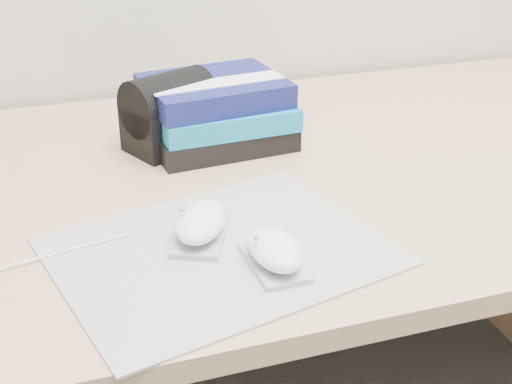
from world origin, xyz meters
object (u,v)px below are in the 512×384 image
object	(u,v)px
desk	(263,273)
pouch	(169,112)
mouse_rear	(200,223)
mouse_front	(274,251)
book_stack	(217,112)

from	to	relation	value
desk	pouch	distance (m)	0.33
mouse_rear	mouse_front	world-z (taller)	mouse_rear
desk	mouse_rear	distance (m)	0.39
book_stack	pouch	xyz separation A→B (m)	(-0.08, 0.01, 0.01)
mouse_rear	desk	bearing A→B (deg)	55.73
pouch	mouse_rear	bearing A→B (deg)	-95.17
desk	mouse_front	xyz separation A→B (m)	(-0.10, -0.33, 0.26)
mouse_rear	book_stack	distance (m)	0.32
book_stack	mouse_front	bearing A→B (deg)	-95.77
desk	mouse_rear	world-z (taller)	mouse_rear
desk	mouse_front	distance (m)	0.43
desk	mouse_front	size ratio (longest dim) A/B	15.22
book_stack	pouch	size ratio (longest dim) A/B	1.49
desk	pouch	bearing A→B (deg)	155.71
desk	mouse_rear	xyz separation A→B (m)	(-0.17, -0.24, 0.26)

